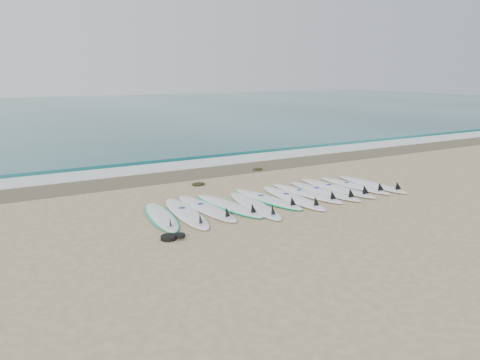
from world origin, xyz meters
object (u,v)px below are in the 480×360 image
surfboard_0 (161,217)px  leash_coil (171,237)px  surfboard_11 (373,184)px  surfboard_6 (294,198)px

surfboard_0 → leash_coil: 1.42m
surfboard_0 → surfboard_11: (6.39, -0.17, 0.01)m
surfboard_0 → surfboard_6: (3.50, -0.24, 0.02)m
surfboard_6 → leash_coil: bearing=-161.0°
surfboard_0 → leash_coil: surfboard_0 is taller
surfboard_0 → leash_coil: size_ratio=5.36×
surfboard_0 → leash_coil: bearing=-94.9°
surfboard_6 → leash_coil: (-3.82, -1.14, -0.01)m
surfboard_0 → surfboard_11: size_ratio=0.95×
surfboard_0 → surfboard_6: bearing=4.4°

